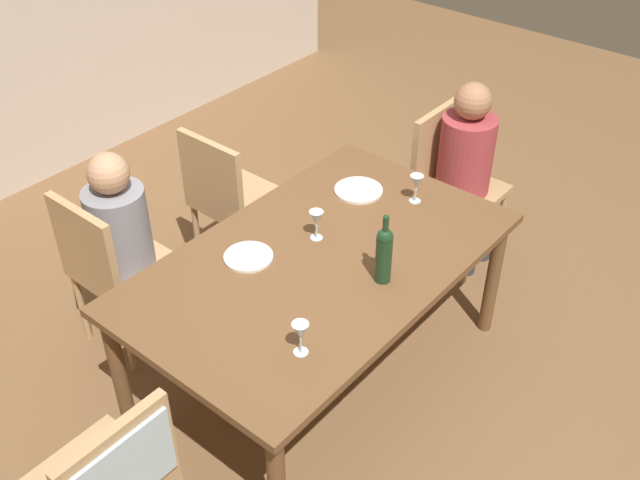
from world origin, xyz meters
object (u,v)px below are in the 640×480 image
(dinner_plate_guest_left, at_px, (359,190))
(chair_left_end, at_px, (112,480))
(chair_far_right, at_px, (229,195))
(person_woman_host, at_px, (125,235))
(wine_bottle_tall_green, at_px, (384,253))
(dinner_plate_host, at_px, (248,257))
(wine_glass_near_left, at_px, (300,332))
(wine_glass_near_right, at_px, (316,219))
(person_man_bearded, at_px, (469,164))
(dining_table, at_px, (320,271))
(chair_right_end, at_px, (449,175))
(chair_far_left, at_px, (110,264))
(wine_glass_centre, at_px, (416,183))

(dinner_plate_guest_left, bearing_deg, chair_left_end, -169.95)
(chair_far_right, distance_m, person_woman_host, 0.70)
(wine_bottle_tall_green, height_order, dinner_plate_host, wine_bottle_tall_green)
(person_woman_host, bearing_deg, chair_left_end, -40.58)
(wine_glass_near_left, relative_size, wine_glass_near_right, 1.00)
(person_man_bearded, xyz_separation_m, dinner_plate_guest_left, (-0.73, 0.23, 0.09))
(chair_left_end, relative_size, wine_bottle_tall_green, 2.77)
(dining_table, bearing_deg, chair_right_end, 3.90)
(chair_far_left, distance_m, person_woman_host, 0.16)
(person_man_bearded, relative_size, wine_bottle_tall_green, 3.41)
(wine_bottle_tall_green, relative_size, wine_glass_near_left, 2.23)
(dining_table, height_order, chair_right_end, chair_right_end)
(chair_far_left, distance_m, person_man_bearded, 2.01)
(dining_table, relative_size, wine_glass_near_right, 12.05)
(chair_far_left, bearing_deg, chair_left_end, -36.84)
(chair_far_left, relative_size, person_man_bearded, 0.81)
(wine_glass_centre, bearing_deg, dining_table, 173.80)
(chair_far_right, bearing_deg, dinner_plate_host, -37.57)
(wine_glass_near_left, xyz_separation_m, wine_glass_centre, (1.16, 0.25, 0.00))
(person_woman_host, height_order, dinner_plate_guest_left, person_woman_host)
(chair_left_end, relative_size, wine_glass_centre, 6.17)
(chair_far_right, height_order, wine_glass_near_left, chair_far_right)
(chair_left_end, relative_size, wine_glass_near_right, 6.17)
(person_man_bearded, relative_size, wine_glass_near_right, 7.61)
(wine_bottle_tall_green, bearing_deg, chair_right_end, 17.76)
(wine_glass_near_right, distance_m, dinner_plate_guest_left, 0.46)
(chair_far_right, relative_size, wine_glass_near_right, 6.17)
(chair_left_end, height_order, wine_glass_near_right, chair_left_end)
(wine_glass_near_right, bearing_deg, dining_table, -133.91)
(dining_table, xyz_separation_m, chair_left_end, (-1.28, -0.12, -0.07))
(dining_table, bearing_deg, dinner_plate_guest_left, 20.05)
(wine_bottle_tall_green, bearing_deg, person_man_bearded, 12.84)
(wine_glass_centre, bearing_deg, chair_far_right, 108.76)
(chair_right_end, bearing_deg, chair_far_right, -41.13)
(dinner_plate_host, xyz_separation_m, dinner_plate_guest_left, (0.75, -0.05, 0.00))
(chair_far_left, relative_size, dinner_plate_host, 4.12)
(person_man_bearded, bearing_deg, dining_table, -1.16)
(person_woman_host, distance_m, dinner_plate_host, 0.71)
(wine_glass_near_right, distance_m, dinner_plate_host, 0.35)
(wine_bottle_tall_green, xyz_separation_m, wine_glass_near_left, (-0.56, -0.02, -0.04))
(chair_far_left, bearing_deg, person_woman_host, 90.00)
(chair_right_end, xyz_separation_m, dinner_plate_host, (-1.48, 0.16, 0.21))
(chair_left_end, height_order, dinner_plate_host, chair_left_end)
(chair_far_left, height_order, dinner_plate_host, chair_far_left)
(chair_far_right, height_order, person_woman_host, person_woman_host)
(wine_glass_near_right, bearing_deg, dinner_plate_host, 156.13)
(person_man_bearded, bearing_deg, chair_far_right, -44.74)
(chair_far_left, height_order, wine_glass_near_right, chair_far_left)
(chair_right_end, relative_size, person_man_bearded, 0.81)
(wine_glass_centre, distance_m, wine_glass_near_right, 0.58)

